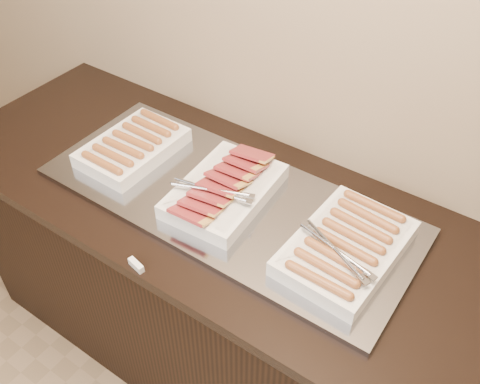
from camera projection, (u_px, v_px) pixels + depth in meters
The scene contains 6 objects.
counter at pixel (225, 288), 2.00m from camera, with size 2.06×0.76×0.90m.
warming_tray at pixel (227, 200), 1.68m from camera, with size 1.20×0.50×0.02m, color #8F929C.
dish_left at pixel (133, 146), 1.82m from camera, with size 0.24×0.35×0.07m.
dish_center at pixel (224, 190), 1.65m from camera, with size 0.28×0.41×0.09m.
dish_right at pixel (345, 247), 1.48m from camera, with size 0.29×0.41×0.08m.
label_holder at pixel (136, 265), 1.48m from camera, with size 0.05×0.02×0.02m, color white.
Camera 1 is at (0.75, 1.14, 2.06)m, focal length 40.00 mm.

